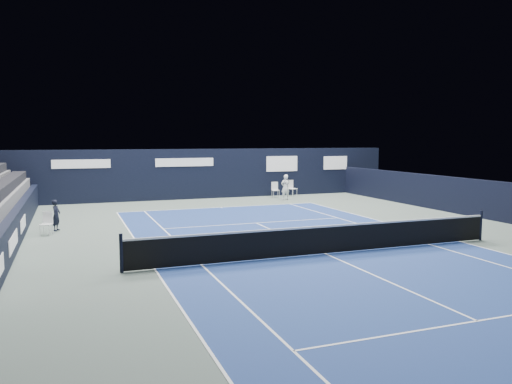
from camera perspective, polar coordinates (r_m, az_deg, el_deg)
ground at (r=18.11m, az=4.94°, el=-5.74°), size 48.00×48.00×0.00m
court_surface at (r=16.37m, az=7.98°, el=-7.03°), size 10.97×23.77×0.01m
enclosure_wall_right at (r=27.15m, az=21.56°, el=-0.30°), size 0.30×22.00×1.80m
folding_chair_back_a at (r=32.01m, az=2.18°, el=0.57°), size 0.47×0.50×0.98m
folding_chair_back_b at (r=32.79m, az=4.11°, el=0.58°), size 0.58×0.57×1.04m
line_judge_chair at (r=21.00m, az=-22.79°, el=-3.14°), size 0.51×0.50×0.90m
line_judge at (r=21.76m, az=-21.87°, el=-2.49°), size 0.45×0.54×1.26m
court_markings at (r=16.37m, az=7.98°, el=-7.01°), size 11.03×23.83×0.00m
tennis_net at (r=16.27m, az=8.01°, el=-5.30°), size 12.90×0.10×1.10m
back_sponsor_wall at (r=31.51m, az=-6.45°, el=2.09°), size 26.00×0.63×3.10m
side_barrier_left at (r=20.29m, az=-25.56°, el=-3.32°), size 0.33×22.00×1.20m
tennis_player at (r=30.62m, az=3.37°, el=0.56°), size 0.61×0.83×1.56m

